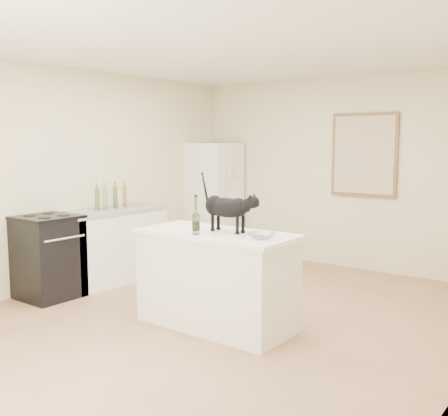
% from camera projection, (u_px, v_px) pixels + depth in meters
% --- Properties ---
extents(floor, '(5.50, 5.50, 0.00)m').
position_uv_depth(floor, '(221.00, 318.00, 5.20)').
color(floor, '#AC7C5B').
rests_on(floor, ground).
extents(ceiling, '(5.50, 5.50, 0.00)m').
position_uv_depth(ceiling, '(221.00, 46.00, 4.88)').
color(ceiling, white).
rests_on(ceiling, ground).
extents(wall_back, '(4.50, 0.00, 4.50)m').
position_uv_depth(wall_back, '(343.00, 173.00, 7.21)').
color(wall_back, beige).
rests_on(wall_back, ground).
extents(wall_left, '(0.00, 5.50, 5.50)m').
position_uv_depth(wall_left, '(74.00, 177.00, 6.39)').
color(wall_left, beige).
rests_on(wall_left, ground).
extents(island_base, '(1.44, 0.67, 0.86)m').
position_uv_depth(island_base, '(217.00, 281.00, 4.93)').
color(island_base, white).
rests_on(island_base, floor).
extents(island_top, '(1.50, 0.70, 0.04)m').
position_uv_depth(island_top, '(216.00, 234.00, 4.87)').
color(island_top, white).
rests_on(island_top, island_base).
extents(left_cabinets, '(0.60, 1.40, 0.86)m').
position_uv_depth(left_cabinets, '(111.00, 247.00, 6.55)').
color(left_cabinets, white).
rests_on(left_cabinets, floor).
extents(left_countertop, '(0.62, 1.44, 0.04)m').
position_uv_depth(left_countertop, '(110.00, 211.00, 6.50)').
color(left_countertop, gray).
rests_on(left_countertop, left_cabinets).
extents(stove, '(0.60, 0.60, 0.90)m').
position_uv_depth(stove, '(48.00, 258.00, 5.84)').
color(stove, black).
rests_on(stove, floor).
extents(fridge, '(0.68, 0.68, 1.70)m').
position_uv_depth(fridge, '(213.00, 199.00, 8.12)').
color(fridge, white).
rests_on(fridge, floor).
extents(artwork_frame, '(0.90, 0.03, 1.10)m').
position_uv_depth(artwork_frame, '(364.00, 155.00, 6.98)').
color(artwork_frame, brown).
rests_on(artwork_frame, wall_back).
extents(artwork_canvas, '(0.82, 0.00, 1.02)m').
position_uv_depth(artwork_canvas, '(363.00, 155.00, 6.96)').
color(artwork_canvas, beige).
rests_on(artwork_canvas, wall_back).
extents(black_cat, '(0.58, 0.18, 0.40)m').
position_uv_depth(black_cat, '(227.00, 210.00, 4.84)').
color(black_cat, black).
rests_on(black_cat, island_top).
extents(wine_bottle, '(0.07, 0.07, 0.31)m').
position_uv_depth(wine_bottle, '(196.00, 217.00, 4.72)').
color(wine_bottle, '#356026').
rests_on(wine_bottle, island_top).
extents(glass_bowl, '(0.23, 0.23, 0.05)m').
position_uv_depth(glass_bowl, '(262.00, 236.00, 4.51)').
color(glass_bowl, silver).
rests_on(glass_bowl, island_top).
extents(fridge_paper, '(0.04, 0.13, 0.17)m').
position_uv_depth(fridge_paper, '(235.00, 174.00, 7.94)').
color(fridge_paper, white).
rests_on(fridge_paper, fridge).
extents(counter_bottle_cluster, '(0.12, 0.48, 0.29)m').
position_uv_depth(counter_bottle_cluster, '(110.00, 198.00, 6.51)').
color(counter_bottle_cluster, '#326021').
rests_on(counter_bottle_cluster, left_countertop).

